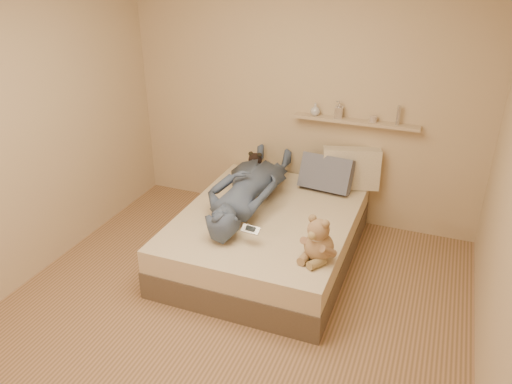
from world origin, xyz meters
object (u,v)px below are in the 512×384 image
at_px(teddy_bear, 318,242).
at_px(pillow_grey, 326,173).
at_px(dark_plush, 255,168).
at_px(bed, 267,236).
at_px(person, 248,186).
at_px(pillow_cream, 351,168).
at_px(wall_shelf, 355,122).
at_px(game_console, 251,229).

distance_m(teddy_bear, pillow_grey, 1.25).
height_order(dark_plush, pillow_grey, pillow_grey).
bearing_deg(bed, person, 153.84).
bearing_deg(person, pillow_cream, -140.65).
relative_size(teddy_bear, wall_shelf, 0.31).
bearing_deg(person, game_console, 111.08).
height_order(bed, dark_plush, dark_plush).
bearing_deg(dark_plush, teddy_bear, -50.42).
bearing_deg(wall_shelf, pillow_cream, -81.23).
xyz_separation_m(game_console, pillow_cream, (0.52, 1.34, 0.07)).
xyz_separation_m(dark_plush, pillow_cream, (0.92, 0.21, 0.06)).
height_order(teddy_bear, pillow_grey, teddy_bear).
xyz_separation_m(game_console, teddy_bear, (0.55, -0.02, 0.02)).
relative_size(pillow_cream, pillow_grey, 1.10).
xyz_separation_m(person, wall_shelf, (0.78, 0.80, 0.46)).
relative_size(teddy_bear, person, 0.24).
relative_size(game_console, pillow_grey, 0.31).
distance_m(game_console, dark_plush, 1.21).
distance_m(game_console, pillow_cream, 1.44).
bearing_deg(pillow_cream, game_console, -111.03).
bearing_deg(wall_shelf, bed, -121.18).
relative_size(teddy_bear, dark_plush, 1.18).
xyz_separation_m(bed, wall_shelf, (0.55, 0.91, 0.88)).
bearing_deg(dark_plush, person, -75.88).
xyz_separation_m(game_console, pillow_grey, (0.31, 1.20, 0.04)).
bearing_deg(pillow_grey, bed, -117.11).
bearing_deg(pillow_cream, teddy_bear, -88.45).
relative_size(bed, wall_shelf, 1.58).
relative_size(person, wall_shelf, 1.31).
xyz_separation_m(pillow_grey, person, (-0.58, -0.58, 0.02)).
bearing_deg(bed, teddy_bear, -41.84).
height_order(teddy_bear, wall_shelf, wall_shelf).
relative_size(bed, pillow_cream, 3.45).
distance_m(bed, wall_shelf, 1.38).
bearing_deg(teddy_bear, bed, 138.16).
bearing_deg(game_console, teddy_bear, -2.42).
xyz_separation_m(pillow_grey, wall_shelf, (0.20, 0.22, 0.48)).
bearing_deg(person, dark_plush, -78.63).
bearing_deg(bed, dark_plush, 119.96).
relative_size(pillow_cream, person, 0.35).
bearing_deg(dark_plush, wall_shelf, 17.50).
distance_m(game_console, pillow_grey, 1.24).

